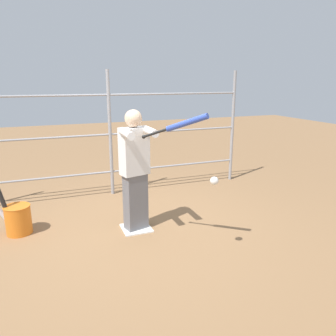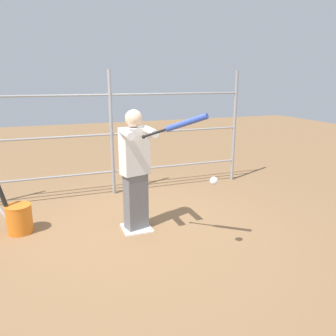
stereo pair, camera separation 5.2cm
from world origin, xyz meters
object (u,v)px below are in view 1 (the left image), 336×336
object	(u,v)px
softball_in_flight	(214,181)
bat_bucket	(16,218)
batter	(135,167)
baseball_bat_swinging	(181,125)

from	to	relation	value
softball_in_flight	bat_bucket	world-z (taller)	softball_in_flight
batter	bat_bucket	world-z (taller)	batter
bat_bucket	softball_in_flight	bearing A→B (deg)	145.95
batter	softball_in_flight	distance (m)	1.21
batter	baseball_bat_swinging	distance (m)	1.10
batter	softball_in_flight	world-z (taller)	batter
baseball_bat_swinging	softball_in_flight	xyz separation A→B (m)	(-0.33, 0.21, -0.63)
bat_bucket	baseball_bat_swinging	bearing A→B (deg)	145.59
softball_in_flight	bat_bucket	distance (m)	2.77
baseball_bat_swinging	batter	bearing A→B (deg)	-68.45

